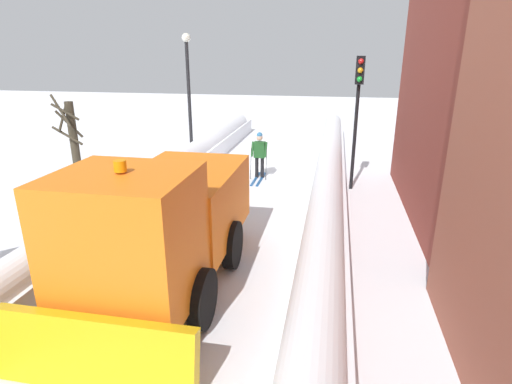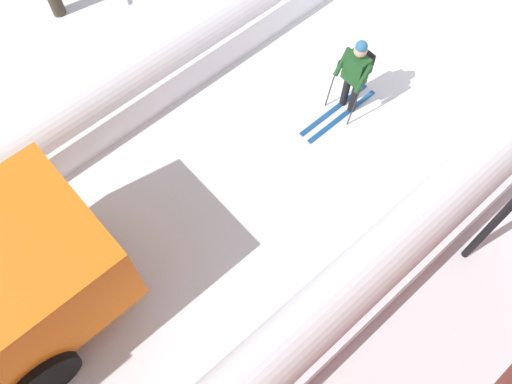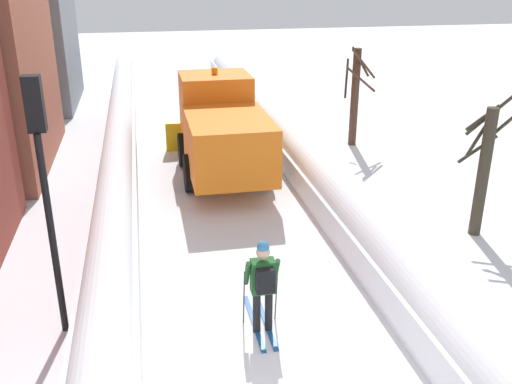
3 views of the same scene
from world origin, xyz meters
TOP-DOWN VIEW (x-y plane):
  - skier at (-0.09, 1.85)m, footprint 0.62×1.80m

SIDE VIEW (x-z plane):
  - skier at x=-0.09m, z-range 0.10..1.91m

